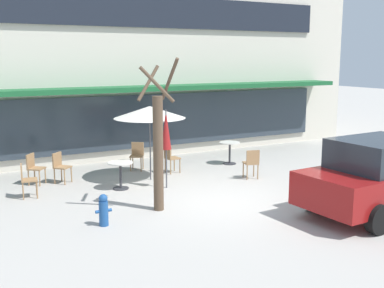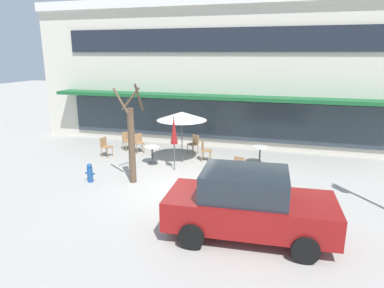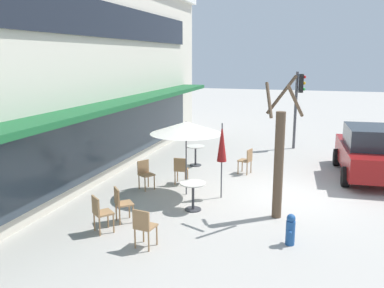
{
  "view_description": "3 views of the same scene",
  "coord_description": "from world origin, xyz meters",
  "px_view_note": "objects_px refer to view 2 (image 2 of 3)",
  "views": [
    {
      "loc": [
        -6.4,
        -9.84,
        3.6
      ],
      "look_at": [
        0.63,
        3.0,
        0.96
      ],
      "focal_mm": 45.0,
      "sensor_mm": 36.0,
      "label": 1
    },
    {
      "loc": [
        3.54,
        -10.44,
        4.55
      ],
      "look_at": [
        -0.24,
        2.66,
        0.93
      ],
      "focal_mm": 32.0,
      "sensor_mm": 36.0,
      "label": 2
    },
    {
      "loc": [
        -11.79,
        -0.51,
        4.03
      ],
      "look_at": [
        0.73,
        3.27,
        1.21
      ],
      "focal_mm": 38.0,
      "sensor_mm": 36.0,
      "label": 3
    }
  ],
  "objects_px": {
    "patio_umbrella_cream_folded": "(174,131)",
    "cafe_chair_0": "(194,143)",
    "cafe_table_streetside": "(152,152)",
    "fire_hydrant": "(90,173)",
    "street_tree": "(132,141)",
    "cafe_chair_1": "(205,149)",
    "cafe_chair_3": "(127,139)",
    "patio_umbrella_green_folded": "(182,116)",
    "cafe_table_near_wall": "(260,152)",
    "cafe_chair_2": "(240,166)",
    "parked_sedan": "(248,204)",
    "cafe_chair_5": "(105,145)",
    "cafe_chair_4": "(139,141)"
  },
  "relations": [
    {
      "from": "patio_umbrella_green_folded",
      "to": "patio_umbrella_cream_folded",
      "type": "height_order",
      "value": "same"
    },
    {
      "from": "patio_umbrella_cream_folded",
      "to": "cafe_chair_0",
      "type": "distance_m",
      "value": 2.68
    },
    {
      "from": "patio_umbrella_green_folded",
      "to": "street_tree",
      "type": "relative_size",
      "value": 0.61
    },
    {
      "from": "cafe_chair_2",
      "to": "cafe_chair_5",
      "type": "relative_size",
      "value": 1.0
    },
    {
      "from": "patio_umbrella_green_folded",
      "to": "street_tree",
      "type": "bearing_deg",
      "value": -109.92
    },
    {
      "from": "cafe_chair_1",
      "to": "street_tree",
      "type": "xyz_separation_m",
      "value": [
        -1.88,
        -3.21,
        1.03
      ]
    },
    {
      "from": "cafe_chair_2",
      "to": "cafe_chair_3",
      "type": "bearing_deg",
      "value": 157.16
    },
    {
      "from": "cafe_table_near_wall",
      "to": "cafe_chair_3",
      "type": "xyz_separation_m",
      "value": [
        -6.38,
        0.43,
        0.01
      ]
    },
    {
      "from": "cafe_chair_0",
      "to": "street_tree",
      "type": "distance_m",
      "value": 4.4
    },
    {
      "from": "patio_umbrella_green_folded",
      "to": "parked_sedan",
      "type": "xyz_separation_m",
      "value": [
        3.49,
        -5.41,
        -1.14
      ]
    },
    {
      "from": "cafe_chair_4",
      "to": "cafe_chair_5",
      "type": "height_order",
      "value": "same"
    },
    {
      "from": "cafe_table_near_wall",
      "to": "cafe_chair_1",
      "type": "height_order",
      "value": "cafe_chair_1"
    },
    {
      "from": "cafe_table_near_wall",
      "to": "parked_sedan",
      "type": "xyz_separation_m",
      "value": [
        0.25,
        -6.07,
        0.36
      ]
    },
    {
      "from": "cafe_table_near_wall",
      "to": "fire_hydrant",
      "type": "bearing_deg",
      "value": -146.27
    },
    {
      "from": "cafe_chair_0",
      "to": "cafe_chair_5",
      "type": "distance_m",
      "value": 4.04
    },
    {
      "from": "patio_umbrella_green_folded",
      "to": "cafe_chair_1",
      "type": "height_order",
      "value": "patio_umbrella_green_folded"
    },
    {
      "from": "patio_umbrella_green_folded",
      "to": "cafe_chair_3",
      "type": "bearing_deg",
      "value": 160.81
    },
    {
      "from": "cafe_chair_4",
      "to": "cafe_chair_5",
      "type": "relative_size",
      "value": 1.0
    },
    {
      "from": "patio_umbrella_cream_folded",
      "to": "fire_hydrant",
      "type": "height_order",
      "value": "patio_umbrella_cream_folded"
    },
    {
      "from": "cafe_chair_0",
      "to": "fire_hydrant",
      "type": "relative_size",
      "value": 1.26
    },
    {
      "from": "patio_umbrella_green_folded",
      "to": "cafe_chair_3",
      "type": "relative_size",
      "value": 2.47
    },
    {
      "from": "cafe_chair_5",
      "to": "fire_hydrant",
      "type": "bearing_deg",
      "value": -70.17
    },
    {
      "from": "cafe_chair_1",
      "to": "cafe_chair_4",
      "type": "bearing_deg",
      "value": 172.44
    },
    {
      "from": "patio_umbrella_green_folded",
      "to": "cafe_chair_0",
      "type": "relative_size",
      "value": 2.47
    },
    {
      "from": "patio_umbrella_green_folded",
      "to": "parked_sedan",
      "type": "relative_size",
      "value": 0.51
    },
    {
      "from": "cafe_chair_0",
      "to": "patio_umbrella_green_folded",
      "type": "bearing_deg",
      "value": -95.83
    },
    {
      "from": "cafe_chair_2",
      "to": "cafe_chair_5",
      "type": "distance_m",
      "value": 6.39
    },
    {
      "from": "cafe_chair_3",
      "to": "cafe_chair_4",
      "type": "bearing_deg",
      "value": -14.86
    },
    {
      "from": "cafe_chair_2",
      "to": "parked_sedan",
      "type": "relative_size",
      "value": 0.21
    },
    {
      "from": "cafe_chair_1",
      "to": "street_tree",
      "type": "height_order",
      "value": "street_tree"
    },
    {
      "from": "cafe_table_streetside",
      "to": "cafe_chair_0",
      "type": "height_order",
      "value": "cafe_chair_0"
    },
    {
      "from": "patio_umbrella_green_folded",
      "to": "cafe_chair_0",
      "type": "height_order",
      "value": "patio_umbrella_green_folded"
    },
    {
      "from": "cafe_table_near_wall",
      "to": "cafe_chair_1",
      "type": "bearing_deg",
      "value": -175.24
    },
    {
      "from": "cafe_chair_4",
      "to": "fire_hydrant",
      "type": "height_order",
      "value": "cafe_chair_4"
    },
    {
      "from": "street_tree",
      "to": "patio_umbrella_cream_folded",
      "type": "bearing_deg",
      "value": 59.02
    },
    {
      "from": "cafe_chair_3",
      "to": "cafe_chair_5",
      "type": "xyz_separation_m",
      "value": [
        -0.44,
        -1.28,
        0.0
      ]
    },
    {
      "from": "cafe_table_streetside",
      "to": "cafe_chair_1",
      "type": "height_order",
      "value": "cafe_chair_1"
    },
    {
      "from": "patio_umbrella_cream_folded",
      "to": "cafe_chair_0",
      "type": "xyz_separation_m",
      "value": [
        0.13,
        2.44,
        -1.1
      ]
    },
    {
      "from": "patio_umbrella_cream_folded",
      "to": "fire_hydrant",
      "type": "distance_m",
      "value": 3.53
    },
    {
      "from": "cafe_chair_0",
      "to": "cafe_chair_3",
      "type": "relative_size",
      "value": 1.0
    },
    {
      "from": "cafe_chair_4",
      "to": "patio_umbrella_cream_folded",
      "type": "bearing_deg",
      "value": -38.7
    },
    {
      "from": "cafe_table_near_wall",
      "to": "cafe_chair_0",
      "type": "bearing_deg",
      "value": 166.91
    },
    {
      "from": "cafe_chair_1",
      "to": "cafe_chair_0",
      "type": "bearing_deg",
      "value": 129.18
    },
    {
      "from": "cafe_chair_4",
      "to": "cafe_table_near_wall",
      "type": "bearing_deg",
      "value": -2.49
    },
    {
      "from": "cafe_table_streetside",
      "to": "street_tree",
      "type": "bearing_deg",
      "value": -85.97
    },
    {
      "from": "cafe_chair_5",
      "to": "fire_hydrant",
      "type": "distance_m",
      "value": 3.18
    },
    {
      "from": "cafe_chair_4",
      "to": "cafe_chair_5",
      "type": "distance_m",
      "value": 1.58
    },
    {
      "from": "cafe_table_streetside",
      "to": "cafe_table_near_wall",
      "type": "bearing_deg",
      "value": 15.5
    },
    {
      "from": "cafe_chair_1",
      "to": "cafe_chair_3",
      "type": "height_order",
      "value": "same"
    },
    {
      "from": "cafe_table_near_wall",
      "to": "cafe_chair_2",
      "type": "xyz_separation_m",
      "value": [
        -0.54,
        -2.03,
        0.01
      ]
    }
  ]
}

